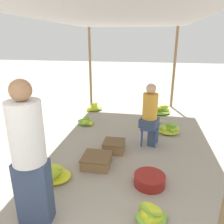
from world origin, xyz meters
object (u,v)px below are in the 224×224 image
Objects in this scene: stool at (149,130)px; banana_pile_left_2 at (94,108)px; banana_pile_right_2 at (168,129)px; vendor_foreground at (29,154)px; crate_mid at (114,146)px; banana_pile_right_1 at (152,120)px; basin_black at (150,180)px; banana_pile_right_0 at (151,214)px; banana_pile_left_1 at (53,174)px; banana_pile_right_3 at (161,111)px; banana_pile_left_0 at (86,122)px; crate_near at (97,161)px; vendor_seated at (151,114)px.

stool reaches higher than banana_pile_left_2.
banana_pile_right_2 is at bearing -33.19° from banana_pile_left_2.
vendor_foreground is 4.27× the size of crate_mid.
basin_black is at bearing -90.35° from banana_pile_right_1.
banana_pile_right_0 is at bearing -66.18° from crate_mid.
banana_pile_left_1 reaches higher than banana_pile_right_2.
vendor_foreground reaches higher than banana_pile_left_1.
banana_pile_right_1 is (-0.01, 3.40, -0.04)m from banana_pile_right_0.
stool is 2.14m from banana_pile_right_3.
banana_pile_left_0 is (-1.61, 0.85, -0.24)m from stool.
banana_pile_right_1 is 2.50m from crate_near.
basin_black is 0.73× the size of banana_pile_right_3.
banana_pile_right_0 is (0.02, -0.71, 0.02)m from basin_black.
vendor_seated is at bearing 31.48° from crate_mid.
banana_pile_left_0 is at bearing 174.61° from banana_pile_right_2.
banana_pile_right_3 is 2.70m from crate_mid.
banana_pile_left_1 is 4.02m from banana_pile_right_3.
vendor_seated is at bearing 18.61° from stool.
vendor_seated is 2.00× the size of banana_pile_right_3.
banana_pile_left_0 is 0.88× the size of banana_pile_left_2.
crate_mid is at bearing -148.22° from stool.
banana_pile_right_3 reaches higher than banana_pile_right_1.
crate_near is (-1.32, -1.65, 0.00)m from banana_pile_right_2.
banana_pile_right_1 is at bearing 69.34° from vendor_foreground.
stool reaches higher than banana_pile_right_1.
banana_pile_left_0 is (-1.66, 2.22, -0.01)m from basin_black.
banana_pile_left_1 is 1.63m from banana_pile_right_0.
vendor_seated is at bearing -123.41° from banana_pile_right_2.
vendor_foreground is at bearing -120.62° from banana_pile_right_2.
banana_pile_left_0 is 0.75× the size of banana_pile_right_3.
vendor_seated is at bearing 91.54° from banana_pile_right_0.
vendor_seated is 2.52× the size of banana_pile_right_2.
banana_pile_right_0 is 4.19m from banana_pile_right_3.
banana_pile_right_2 is 1.05× the size of crate_near.
banana_pile_right_3 is at bearing 68.92° from crate_near.
vendor_foreground is 2.66m from vendor_seated.
banana_pile_right_1 is at bearing 67.21° from crate_mid.
banana_pile_left_1 is (0.16, -2.36, 0.03)m from banana_pile_left_0.
banana_pile_left_1 reaches higher than basin_black.
banana_pile_left_0 is at bearing 119.87° from banana_pile_right_0.
banana_pile_left_1 is at bearing -133.89° from stool.
banana_pile_left_2 is 3.18m from crate_near.
banana_pile_right_0 is at bearing 8.84° from vendor_foreground.
banana_pile_right_2 reaches higher than crate_near.
banana_pile_right_0 is at bearing -49.00° from crate_near.
crate_mid is at bearing -67.03° from banana_pile_left_2.
stool is at bearing 92.03° from banana_pile_right_0.
banana_pile_right_0 is at bearing -87.97° from stool.
basin_black is 0.98× the size of banana_pile_left_0.
basin_black is 0.91× the size of banana_pile_left_1.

